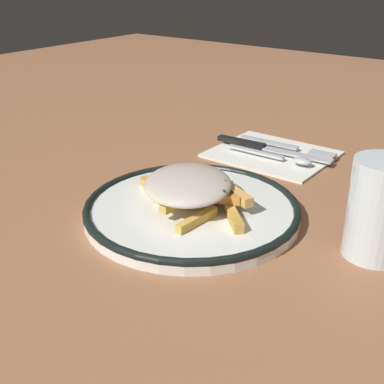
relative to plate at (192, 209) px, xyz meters
The scene contains 8 objects.
ground_plane 0.01m from the plate, ahead, with size 2.60×2.60×0.00m, color #996441.
plate is the anchor object (origin of this frame).
fries_heap 0.03m from the plate, 122.61° to the right, with size 0.19×0.19×0.04m.
napkin 0.26m from the plate, behind, with size 0.16×0.19×0.01m, color white.
fork 0.29m from the plate, behind, with size 0.02×0.18×0.01m.
knife 0.27m from the plate, behind, with size 0.03×0.21×0.01m.
spoon 0.24m from the plate, behind, with size 0.02×0.15×0.01m.
water_glass 0.23m from the plate, 102.59° to the left, with size 0.07×0.07×0.11m, color silver.
Camera 1 is at (0.47, 0.35, 0.30)m, focal length 47.11 mm.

